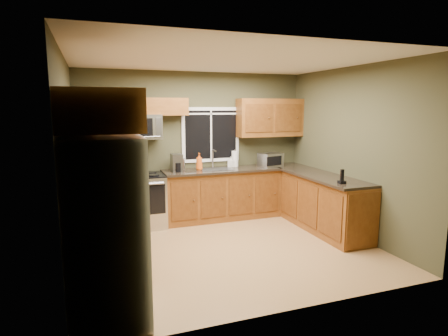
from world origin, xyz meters
TOP-DOWN VIEW (x-y plane):
  - floor at (0.00, 0.00)m, footprint 4.20×4.20m
  - ceiling at (0.00, 0.00)m, footprint 4.20×4.20m
  - back_wall at (0.00, 1.80)m, footprint 4.20×0.00m
  - front_wall at (0.00, -1.80)m, footprint 4.20×0.00m
  - left_wall at (-2.10, 0.00)m, footprint 0.00×3.60m
  - right_wall at (2.10, 0.00)m, footprint 0.00×3.60m
  - window at (0.30, 1.78)m, footprint 1.12×0.03m
  - base_cabinets_left at (-1.80, 0.48)m, footprint 0.60×2.65m
  - countertop_left at (-1.78, 0.48)m, footprint 0.65×2.65m
  - base_cabinets_back at (0.42, 1.50)m, footprint 2.17×0.60m
  - countertop_back at (0.42, 1.48)m, footprint 2.17×0.65m
  - base_cabinets_peninsula at (1.80, 0.54)m, footprint 0.60×2.52m
  - countertop_peninsula at (1.78, 0.55)m, footprint 0.65×2.50m
  - upper_cabinets_left at (-1.94, 0.48)m, footprint 0.33×2.65m
  - upper_cabinets_back_left at (-0.85, 1.64)m, footprint 1.30×0.33m
  - upper_cabinets_back_right at (1.45, 1.64)m, footprint 1.30×0.33m
  - upper_cabinet_over_fridge at (-1.74, -1.30)m, footprint 0.72×0.90m
  - refrigerator at (-1.74, -1.30)m, footprint 0.74×0.90m
  - range at (-1.05, 1.47)m, footprint 0.76×0.69m
  - microwave at (-1.05, 1.61)m, footprint 0.76×0.41m
  - sink at (0.30, 1.49)m, footprint 0.60×0.42m
  - toaster_oven at (1.38, 1.43)m, footprint 0.48×0.41m
  - coffee_maker at (-0.43, 1.49)m, footprint 0.19×0.26m
  - kettle at (-0.32, 1.62)m, footprint 0.15×0.15m
  - paper_towel_roll at (0.74, 1.67)m, footprint 0.15×0.15m
  - soap_bottle_a at (-0.01, 1.50)m, footprint 0.12×0.12m
  - soap_bottle_b at (0.64, 1.62)m, footprint 0.12×0.12m
  - cordless_phone at (1.65, -0.38)m, footprint 0.11×0.11m

SIDE VIEW (x-z plane):
  - floor at x=0.00m, z-range 0.00..0.00m
  - base_cabinets_peninsula at x=1.80m, z-range 0.00..0.90m
  - base_cabinets_left at x=-1.80m, z-range 0.00..0.90m
  - base_cabinets_back at x=0.42m, z-range 0.00..0.90m
  - range at x=-1.05m, z-range 0.00..0.94m
  - refrigerator at x=-1.74m, z-range 0.00..1.80m
  - countertop_left at x=-1.78m, z-range 0.90..0.94m
  - countertop_back at x=0.42m, z-range 0.90..0.94m
  - countertop_peninsula at x=1.78m, z-range 0.90..0.94m
  - sink at x=0.30m, z-range 0.77..1.13m
  - cordless_phone at x=1.65m, z-range 0.90..1.11m
  - soap_bottle_b at x=0.64m, z-range 0.94..1.14m
  - kettle at x=-0.32m, z-range 0.93..1.19m
  - toaster_oven at x=1.38m, z-range 0.94..1.20m
  - coffee_maker at x=-0.43m, z-range 0.93..1.24m
  - paper_towel_roll at x=0.74m, z-range 0.92..1.25m
  - soap_bottle_a at x=-0.01m, z-range 0.94..1.25m
  - back_wall at x=0.00m, z-range -0.75..3.45m
  - front_wall at x=0.00m, z-range -0.75..3.45m
  - left_wall at x=-2.10m, z-range -0.45..3.15m
  - right_wall at x=2.10m, z-range -0.45..3.15m
  - window at x=0.30m, z-range 1.04..2.06m
  - microwave at x=-1.05m, z-range 1.52..1.94m
  - upper_cabinets_left at x=-1.94m, z-range 1.50..2.22m
  - upper_cabinets_back_right at x=1.45m, z-range 1.50..2.22m
  - upper_cabinet_over_fridge at x=-1.74m, z-range 1.84..2.22m
  - upper_cabinets_back_left at x=-0.85m, z-range 1.92..2.22m
  - ceiling at x=0.00m, z-range 2.70..2.70m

